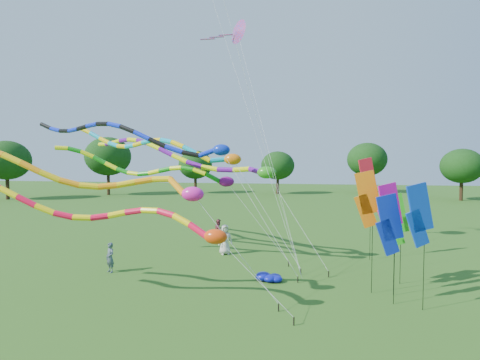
% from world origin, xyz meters
% --- Properties ---
extents(ground, '(160.00, 160.00, 0.00)m').
position_xyz_m(ground, '(0.00, 0.00, 0.00)').
color(ground, '#265817').
rests_on(ground, ground).
extents(tree_ring, '(118.88, 117.65, 9.70)m').
position_xyz_m(tree_ring, '(0.93, 0.22, 5.48)').
color(tree_ring, '#382314').
rests_on(tree_ring, ground).
extents(tube_kite_red, '(12.93, 1.17, 5.61)m').
position_xyz_m(tube_kite_red, '(-4.30, -0.09, 3.61)').
color(tube_kite_red, black).
rests_on(tube_kite_red, ground).
extents(tube_kite_orange, '(13.85, 1.45, 6.91)m').
position_xyz_m(tube_kite_orange, '(-5.55, 0.48, 5.07)').
color(tube_kite_orange, black).
rests_on(tube_kite_orange, ground).
extents(tube_kite_purple, '(16.31, 7.89, 7.94)m').
position_xyz_m(tube_kite_purple, '(-4.64, 9.27, 5.92)').
color(tube_kite_purple, black).
rests_on(tube_kite_purple, ground).
extents(tube_kite_blue, '(16.27, 4.57, 8.70)m').
position_xyz_m(tube_kite_blue, '(-6.51, 6.36, 6.97)').
color(tube_kite_blue, black).
rests_on(tube_kite_blue, ground).
extents(tube_kite_cyan, '(14.50, 4.53, 8.46)m').
position_xyz_m(tube_kite_cyan, '(-5.41, 7.85, 6.44)').
color(tube_kite_cyan, black).
rests_on(tube_kite_cyan, ground).
extents(tube_kite_green, '(13.06, 1.01, 7.10)m').
position_xyz_m(tube_kite_green, '(-5.23, 6.80, 5.16)').
color(tube_kite_green, black).
rests_on(tube_kite_green, ground).
extents(delta_kite_high_c, '(6.32, 6.49, 14.77)m').
position_xyz_m(delta_kite_high_c, '(-1.56, 9.46, 13.40)').
color(delta_kite_high_c, black).
rests_on(delta_kite_high_c, ground).
extents(banner_pole_orange, '(1.16, 0.10, 5.34)m').
position_xyz_m(banner_pole_orange, '(5.24, 3.42, 4.07)').
color(banner_pole_orange, black).
rests_on(banner_pole_orange, ground).
extents(banner_pole_blue_b, '(1.12, 0.46, 4.94)m').
position_xyz_m(banner_pole_blue_b, '(6.91, 1.67, 3.68)').
color(banner_pole_blue_b, black).
rests_on(banner_pole_blue_b, ground).
extents(banner_pole_red, '(1.12, 0.46, 5.92)m').
position_xyz_m(banner_pole_red, '(6.01, 9.34, 4.64)').
color(banner_pole_red, black).
rests_on(banner_pole_red, ground).
extents(banner_pole_blue_a, '(1.14, 0.37, 4.47)m').
position_xyz_m(banner_pole_blue_a, '(5.92, 2.15, 3.20)').
color(banner_pole_blue_a, black).
rests_on(banner_pole_blue_a, ground).
extents(banner_pole_magenta_b, '(1.12, 0.47, 4.84)m').
position_xyz_m(banner_pole_magenta_b, '(6.14, 3.23, 3.58)').
color(banner_pole_magenta_b, black).
rests_on(banner_pole_magenta_b, ground).
extents(banner_pole_green, '(1.16, 0.10, 4.26)m').
position_xyz_m(banner_pole_green, '(6.73, 5.00, 3.00)').
color(banner_pole_green, black).
rests_on(banner_pole_green, ground).
extents(blue_nylon_heap, '(0.90, 1.34, 0.37)m').
position_xyz_m(blue_nylon_heap, '(1.10, 4.60, 0.16)').
color(blue_nylon_heap, '#0C15A1').
rests_on(blue_nylon_heap, ground).
extents(person_a, '(1.06, 0.93, 1.83)m').
position_xyz_m(person_a, '(-2.27, 9.23, 0.91)').
color(person_a, beige).
rests_on(person_a, ground).
extents(person_b, '(0.67, 0.61, 1.53)m').
position_xyz_m(person_b, '(-7.24, 4.40, 0.77)').
color(person_b, '#42505D').
rests_on(person_b, ground).
extents(person_c, '(0.60, 0.76, 1.54)m').
position_xyz_m(person_c, '(-3.57, 13.16, 0.77)').
color(person_c, '#863042').
rests_on(person_c, ground).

